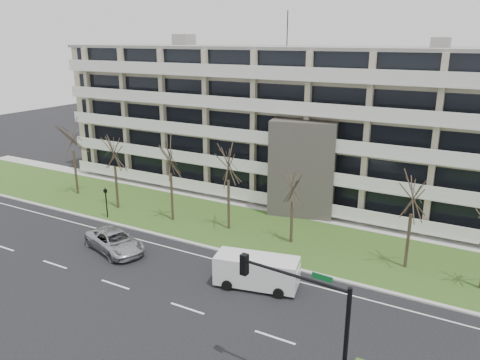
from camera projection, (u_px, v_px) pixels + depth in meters
The scene contains 17 objects.
ground at pixel (187, 308), 29.04m from camera, with size 160.00×160.00×0.00m, color black.
grass_verge at pixel (276, 234), 39.87m from camera, with size 90.00×10.00×0.06m, color #2B521B.
curb at pixel (248, 257), 35.69m from camera, with size 90.00×0.35×0.12m, color #B2B2AD.
sidewalk at pixel (301, 214), 44.45m from camera, with size 90.00×2.00×0.08m, color #B2B2AD.
lane_edge_line at pixel (239, 266), 34.46m from camera, with size 90.00×0.12×0.01m, color white.
apartment_building at pixel (329, 124), 47.93m from camera, with size 60.50×15.10×18.75m.
silver_pickup at pixel (115, 241), 36.65m from camera, with size 2.68×5.81×1.61m, color #ADB0B4.
blue_sedan at pixel (249, 268), 32.46m from camera, with size 1.62×4.66×1.53m, color #6C83BC.
white_van at pixel (258, 269), 31.22m from camera, with size 5.88×3.20×2.16m.
traffic_signal at pixel (308, 317), 20.79m from camera, with size 5.60×0.77×6.49m.
pedestrian_signal at pixel (106, 199), 43.09m from camera, with size 0.28×0.22×2.93m.
tree_0 at pixel (71, 133), 48.33m from camera, with size 4.30×4.30×8.61m.
tree_1 at pixel (114, 149), 44.37m from camera, with size 3.83×3.83×7.66m.
tree_2 at pixel (170, 155), 41.28m from camera, with size 3.99×3.99×7.97m.
tree_3 at pixel (228, 160), 39.29m from camera, with size 4.01×4.01×8.02m.
tree_4 at pixel (293, 185), 36.92m from camera, with size 3.21×3.21×6.42m.
tree_5 at pixel (413, 193), 32.53m from camera, with size 3.72×3.72×7.44m.
Camera 1 is at (15.30, -20.58, 16.13)m, focal length 35.00 mm.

